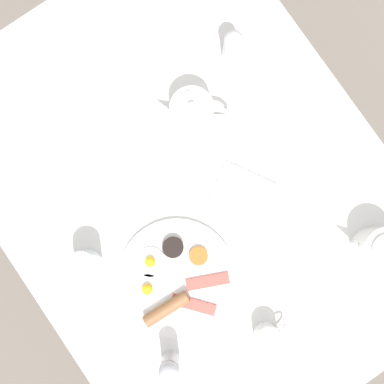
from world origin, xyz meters
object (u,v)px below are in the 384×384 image
Objects in this scene: breakfast_plate at (175,279)px; teapot_far at (380,249)px; pepper_grinder at (232,46)px; fork_by_plate at (324,150)px; salt_grinder at (170,367)px; creamer_jug at (268,337)px; napkin_folded at (242,193)px; knife_by_plate at (86,105)px; water_glass_tall at (84,264)px; teapot_near at (192,112)px.

breakfast_plate is 0.48m from teapot_far.
pepper_grinder is 0.33m from fork_by_plate.
fork_by_plate is at bearing -54.91° from teapot_far.
teapot_far and salt_grinder have the same top height.
napkin_folded is at bearing 64.84° from creamer_jug.
pepper_grinder is at bearing -15.29° from knife_by_plate.
water_glass_tall is 0.41m from napkin_folded.
creamer_jug is (0.25, -0.38, -0.01)m from water_glass_tall.
salt_grinder is 0.62m from fork_by_plate.
teapot_far is 1.20× the size of pepper_grinder.
napkin_folded is at bearing -64.10° from knife_by_plate.
water_glass_tall is (-0.58, 0.36, -0.00)m from teapot_far.
napkin_folded is (0.36, 0.23, -0.06)m from salt_grinder.
creamer_jug is at bearing -115.16° from napkin_folded.
teapot_near is at bearing 131.30° from fork_by_plate.
fork_by_plate is at bearing 37.27° from creamer_jug.
knife_by_plate is (-0.36, 0.10, -0.06)m from pepper_grinder.
salt_grinder reaches higher than fork_by_plate.
water_glass_tall is at bearing 96.79° from salt_grinder.
pepper_grinder is at bearing -120.17° from teapot_near.
water_glass_tall is 0.49× the size of fork_by_plate.
teapot_near is 0.18m from pepper_grinder.
creamer_jug is 0.70× the size of pepper_grinder.
breakfast_plate is 0.26m from napkin_folded.
knife_by_plate is at bearing 93.88° from creamer_jug.
teapot_near is 0.43m from water_glass_tall.
pepper_grinder is at bearing 99.44° from fork_by_plate.
knife_by_plate is (-0.37, 0.68, -0.05)m from teapot_far.
napkin_folded is (0.25, 0.08, -0.01)m from breakfast_plate.
salt_grinder is (-0.37, -0.45, 0.01)m from teapot_near.
breakfast_plate is at bearing 52.49° from salt_grinder.
teapot_far is at bearing -31.70° from water_glass_tall.
teapot_far is 1.61× the size of water_glass_tall.
teapot_near is 0.55m from creamer_jug.
teapot_near is at bearing 20.17° from water_glass_tall.
salt_grinder reaches higher than water_glass_tall.
fork_by_plate is at bearing -6.51° from napkin_folded.
breakfast_plate is 0.56m from pepper_grinder.
napkin_folded is 0.93× the size of knife_by_plate.
napkin_folded is at bearing 17.41° from breakfast_plate.
salt_grinder is 0.64× the size of knife_by_plate.
pepper_grinder is 0.74m from salt_grinder.
creamer_jug is 0.46m from fork_by_plate.
knife_by_plate is at bearing 134.75° from fork_by_plate.
teapot_far is 0.55m from salt_grinder.
breakfast_plate is at bearing -45.15° from water_glass_tall.
napkin_folded is at bearing -12.99° from teapot_far.
salt_grinder reaches higher than napkin_folded.
fork_by_plate is at bearing 167.11° from teapot_near.
pepper_grinder reaches higher than breakfast_plate.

